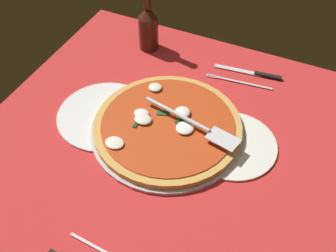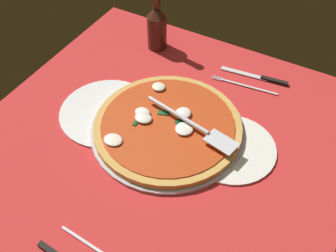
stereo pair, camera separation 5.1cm
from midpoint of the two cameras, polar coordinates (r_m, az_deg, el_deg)
name	(u,v)px [view 1 (the left image)]	position (r cm, az deg, el deg)	size (l,w,h in cm)	color
ground_plane	(162,142)	(103.26, -2.21, -2.24)	(90.05, 90.05, 0.80)	red
pizza_pan	(168,130)	(104.34, -1.40, -0.66)	(38.84, 38.84, 1.31)	#B7B7BE
dinner_plate_left	(105,116)	(109.76, -9.95, 1.38)	(25.09, 25.09, 1.00)	white
dinner_plate_right	(232,145)	(102.19, 7.40, -2.66)	(22.02, 22.02, 1.00)	white
pizza	(168,126)	(103.18, -1.48, -0.02)	(37.12, 37.12, 3.20)	gold
pizza_server	(193,123)	(100.39, 2.01, 0.42)	(26.52, 7.97, 1.00)	silver
place_setting_far	(246,78)	(120.92, 9.57, 6.48)	(20.45, 12.95, 1.40)	white
beer_bottle	(148,26)	(126.69, -3.93, 13.52)	(5.91, 5.91, 22.22)	#3F1D13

